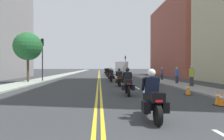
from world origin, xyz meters
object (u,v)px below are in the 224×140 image
motorcycle_4 (109,74)px  pedestrian_2 (162,74)px  pedestrian_1 (192,76)px  traffic_cone_2 (221,99)px  motorcycle_2 (119,79)px  motorcycle_0 (152,100)px  parked_truck (121,69)px  motorcycle_7 (106,72)px  traffic_cone_0 (218,97)px  traffic_light_near (42,52)px  traffic_light_far (125,61)px  pedestrian_0 (177,75)px  motorcycle_6 (108,72)px  motorcycle_3 (111,76)px  street_tree_0 (28,46)px  motorcycle_5 (108,73)px  motorcycle_1 (128,84)px  traffic_cone_1 (188,89)px

motorcycle_4 → pedestrian_2: pedestrian_2 is taller
pedestrian_1 → pedestrian_2: pedestrian_1 is taller
traffic_cone_2 → pedestrian_1: bearing=72.5°
motorcycle_2 → pedestrian_2: (6.03, 6.67, 0.21)m
motorcycle_0 → parked_truck: (3.08, 36.23, 0.62)m
motorcycle_7 → traffic_cone_0: size_ratio=3.03×
motorcycle_0 → traffic_light_near: (-8.30, 17.05, 2.76)m
traffic_light_far → pedestrian_2: traffic_light_far is taller
pedestrian_0 → motorcycle_6: bearing=19.7°
motorcycle_0 → pedestrian_2: 18.65m
motorcycle_4 → pedestrian_0: size_ratio=1.30×
motorcycle_3 → motorcycle_7: motorcycle_7 is taller
motorcycle_6 → motorcycle_7: (-0.26, 5.43, -0.00)m
pedestrian_0 → pedestrian_1: size_ratio=0.93×
traffic_cone_2 → street_tree_0: bearing=133.9°
motorcycle_3 → street_tree_0: size_ratio=0.43×
motorcycle_3 → motorcycle_7: size_ratio=1.07×
motorcycle_4 → pedestrian_2: size_ratio=1.30×
motorcycle_5 → pedestrian_1: size_ratio=1.25×
motorcycle_4 → street_tree_0: 11.46m
motorcycle_0 → traffic_light_far: (4.88, 42.55, 2.50)m
pedestrian_0 → pedestrian_2: 5.12m
traffic_light_near → traffic_cone_2: bearing=-51.8°
motorcycle_3 → motorcycle_5: (0.10, 11.05, -0.04)m
pedestrian_1 → parked_truck: (-2.88, 26.68, 0.34)m
motorcycle_1 → traffic_cone_2: (3.55, -3.58, -0.35)m
motorcycle_0 → parked_truck: size_ratio=0.32×
motorcycle_7 → motorcycle_4: bearing=-93.6°
motorcycle_2 → traffic_cone_0: 9.47m
motorcycle_3 → pedestrian_1: 9.18m
motorcycle_0 → traffic_cone_1: 6.48m
pedestrian_2 → street_tree_0: street_tree_0 is taller
motorcycle_5 → pedestrian_1: 18.79m
parked_truck → pedestrian_0: bearing=-83.2°
motorcycle_4 → motorcycle_5: bearing=89.8°
motorcycle_6 → traffic_light_far: size_ratio=0.49×
motorcycle_5 → pedestrian_1: (6.18, -17.74, 0.30)m
traffic_cone_1 → pedestrian_2: pedestrian_2 is taller
motorcycle_3 → pedestrian_0: bearing=-32.8°
motorcycle_4 → pedestrian_2: 7.55m
traffic_cone_2 → traffic_light_far: traffic_light_far is taller
motorcycle_4 → motorcycle_5: (0.09, 5.68, -0.03)m
traffic_cone_0 → pedestrian_0: pedestrian_0 is taller
motorcycle_5 → motorcycle_3: bearing=-87.2°
motorcycle_3 → motorcycle_4: (0.01, 5.37, -0.01)m
motorcycle_0 → motorcycle_3: motorcycle_3 is taller
motorcycle_2 → parked_truck: bearing=83.7°
motorcycle_2 → pedestrian_1: (5.89, -1.40, 0.28)m
motorcycle_2 → parked_truck: size_ratio=0.33×
motorcycle_4 → pedestrian_2: bearing=-31.2°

